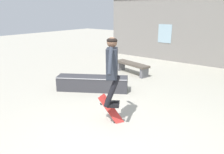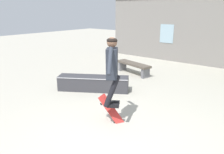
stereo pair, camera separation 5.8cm
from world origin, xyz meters
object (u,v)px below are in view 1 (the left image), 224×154
Objects in this scene: park_bench at (132,66)px; skateboard_flipping at (112,111)px; skate_ledge at (92,83)px; skater at (112,66)px.

skateboard_flipping reaches higher than park_bench.
skateboard_flipping reaches higher than skate_ledge.
park_bench is 2.38m from skate_ledge.
skater is at bearing -67.31° from skate_ledge.
park_bench is at bearing 83.70° from skater.
park_bench is 2.23× the size of skateboard_flipping.
park_bench is 4.02m from skateboard_flipping.
park_bench is at bearing 99.24° from skateboard_flipping.
skateboard_flipping is at bearing -48.77° from park_bench.
park_bench is 1.11× the size of skater.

